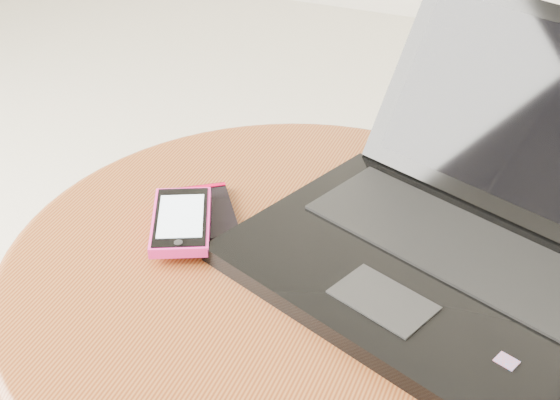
% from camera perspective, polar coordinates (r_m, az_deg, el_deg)
% --- Properties ---
extents(table, '(0.64, 0.64, 0.50)m').
position_cam_1_polar(table, '(0.89, 1.22, -10.10)').
color(table, '#552816').
rests_on(table, ground).
extents(laptop, '(0.49, 0.49, 0.22)m').
position_cam_1_polar(laptop, '(0.83, 12.76, -1.88)').
color(laptop, black).
rests_on(laptop, table).
extents(phone_black, '(0.11, 0.12, 0.01)m').
position_cam_1_polar(phone_black, '(0.89, -5.20, -0.95)').
color(phone_black, black).
rests_on(phone_black, table).
extents(phone_pink, '(0.10, 0.13, 0.01)m').
position_cam_1_polar(phone_pink, '(0.86, -7.15, -1.50)').
color(phone_pink, '#E9258E').
rests_on(phone_pink, phone_black).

